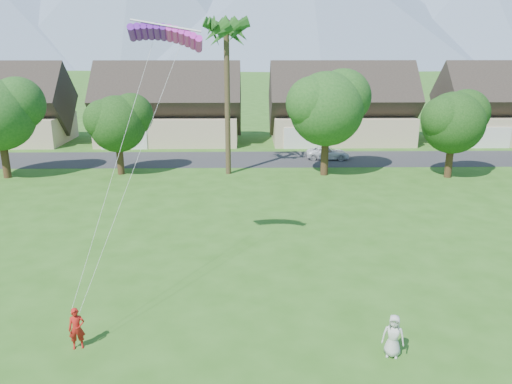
{
  "coord_description": "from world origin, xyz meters",
  "views": [
    {
      "loc": [
        -0.39,
        -12.27,
        10.34
      ],
      "look_at": [
        0.0,
        10.0,
        3.8
      ],
      "focal_mm": 35.0,
      "sensor_mm": 36.0,
      "label": 1
    }
  ],
  "objects_px": {
    "kite_flyer": "(77,329)",
    "parafoil_kite": "(167,33)",
    "watcher": "(393,336)",
    "parked_car": "(328,153)"
  },
  "relations": [
    {
      "from": "kite_flyer",
      "to": "parafoil_kite",
      "type": "distance_m",
      "value": 12.23
    },
    {
      "from": "kite_flyer",
      "to": "watcher",
      "type": "relative_size",
      "value": 0.99
    },
    {
      "from": "watcher",
      "to": "kite_flyer",
      "type": "bearing_deg",
      "value": -167.0
    },
    {
      "from": "kite_flyer",
      "to": "watcher",
      "type": "height_order",
      "value": "watcher"
    },
    {
      "from": "kite_flyer",
      "to": "watcher",
      "type": "xyz_separation_m",
      "value": [
        11.03,
        -0.66,
        0.01
      ]
    },
    {
      "from": "kite_flyer",
      "to": "parked_car",
      "type": "height_order",
      "value": "kite_flyer"
    },
    {
      "from": "kite_flyer",
      "to": "parked_car",
      "type": "relative_size",
      "value": 0.38
    },
    {
      "from": "parafoil_kite",
      "to": "parked_car",
      "type": "bearing_deg",
      "value": 63.67
    },
    {
      "from": "parked_car",
      "to": "parafoil_kite",
      "type": "height_order",
      "value": "parafoil_kite"
    },
    {
      "from": "kite_flyer",
      "to": "watcher",
      "type": "bearing_deg",
      "value": -18.49
    }
  ]
}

